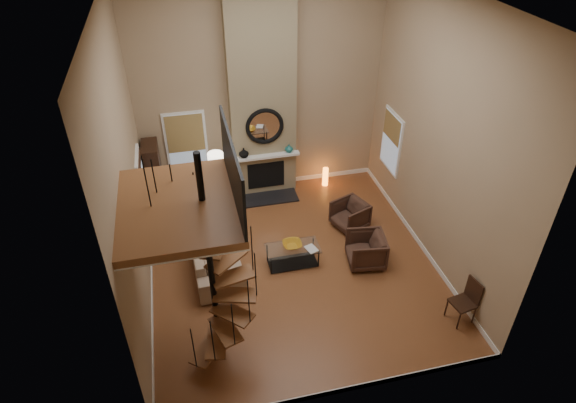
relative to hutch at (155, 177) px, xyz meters
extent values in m
cube|color=#975A30|center=(2.76, -2.77, -0.95)|extent=(6.00, 6.50, 0.01)
cube|color=tan|center=(2.76, 0.48, 1.80)|extent=(6.00, 0.02, 5.50)
cube|color=tan|center=(2.76, -6.02, 1.80)|extent=(6.00, 0.02, 5.50)
cube|color=tan|center=(-0.24, -2.77, 1.80)|extent=(0.02, 6.50, 5.50)
cube|color=tan|center=(5.76, -2.77, 1.80)|extent=(0.02, 6.50, 5.50)
cube|color=white|center=(2.76, 0.47, -0.89)|extent=(6.00, 0.02, 0.12)
cube|color=white|center=(2.76, -6.01, -0.89)|extent=(6.00, 0.02, 0.12)
cube|color=white|center=(-0.23, -2.77, -0.89)|extent=(0.02, 6.50, 0.12)
cube|color=white|center=(5.75, -2.77, -0.89)|extent=(0.02, 6.50, 0.12)
cube|color=#897959|center=(2.76, 0.29, 1.80)|extent=(1.60, 0.38, 5.50)
cube|color=black|center=(2.76, -0.20, -0.93)|extent=(1.50, 0.60, 0.04)
cube|color=black|center=(2.76, 0.09, -0.40)|extent=(0.95, 0.02, 0.72)
cube|color=white|center=(2.76, 0.01, 0.20)|extent=(1.70, 0.18, 0.06)
torus|color=black|center=(2.76, 0.07, 1.00)|extent=(0.94, 0.10, 0.94)
cylinder|color=white|center=(2.76, 0.08, 1.00)|extent=(0.80, 0.01, 0.80)
imported|color=black|center=(2.21, 0.05, 0.35)|extent=(0.24, 0.24, 0.25)
imported|color=#1B615F|center=(3.36, 0.05, 0.33)|extent=(0.20, 0.20, 0.21)
cube|color=white|center=(0.86, 0.46, 0.65)|extent=(1.02, 0.04, 1.52)
cube|color=#8C9EB2|center=(0.86, 0.44, 0.65)|extent=(0.90, 0.01, 1.40)
cube|color=#A18248|center=(0.86, 0.42, 0.86)|extent=(0.90, 0.01, 0.98)
cube|color=white|center=(5.74, -0.77, 0.65)|extent=(0.04, 1.02, 1.52)
cube|color=#8C9EB2|center=(5.71, -0.77, 0.65)|extent=(0.01, 0.90, 1.40)
cube|color=#A18248|center=(5.70, -0.77, 1.03)|extent=(0.01, 0.90, 0.63)
cube|color=white|center=(-0.21, -0.97, 0.10)|extent=(0.06, 1.05, 2.16)
cube|color=black|center=(-0.18, -0.97, 0.07)|extent=(0.05, 0.90, 2.05)
cube|color=#8C9EB2|center=(-0.15, -0.97, 0.50)|extent=(0.01, 0.60, 0.90)
cube|color=brown|center=(0.61, -4.57, 2.23)|extent=(1.70, 2.20, 0.12)
cube|color=white|center=(0.61, -4.57, 2.16)|extent=(1.70, 2.20, 0.03)
cube|color=black|center=(1.43, -4.57, 2.76)|extent=(0.04, 2.20, 0.94)
cylinder|color=black|center=(0.96, -4.57, 1.06)|extent=(0.10, 0.10, 4.02)
cube|color=brown|center=(0.74, -4.85, -0.69)|extent=(0.71, 0.78, 0.04)
cylinder|color=black|center=(0.52, -5.13, -0.22)|extent=(0.02, 0.02, 0.94)
cube|color=brown|center=(0.90, -4.92, -0.43)|extent=(0.46, 0.77, 0.04)
cylinder|color=black|center=(0.83, -5.28, 0.04)|extent=(0.02, 0.02, 0.94)
cube|color=brown|center=(1.07, -4.91, -0.17)|extent=(0.55, 0.79, 0.04)
cylinder|color=black|center=(1.18, -5.25, 0.30)|extent=(0.02, 0.02, 0.94)
cube|color=brown|center=(1.22, -4.82, 0.09)|extent=(0.75, 0.74, 0.04)
cylinder|color=black|center=(1.48, -5.07, 0.56)|extent=(0.02, 0.02, 0.94)
cube|color=brown|center=(1.30, -4.67, 0.35)|extent=(0.79, 0.53, 0.04)
cylinder|color=black|center=(1.65, -4.76, 0.82)|extent=(0.02, 0.02, 0.94)
cube|color=brown|center=(1.31, -4.49, 0.61)|extent=(0.77, 0.48, 0.04)
cylinder|color=black|center=(1.66, -4.42, 1.08)|extent=(0.02, 0.02, 0.94)
cube|color=brown|center=(1.23, -4.33, 0.87)|extent=(0.77, 0.72, 0.04)
cylinder|color=black|center=(1.51, -4.10, 1.34)|extent=(0.02, 0.02, 0.94)
cube|color=brown|center=(1.09, -4.23, 1.13)|extent=(0.58, 0.79, 0.04)
cylinder|color=black|center=(1.23, -3.90, 1.60)|extent=(0.02, 0.02, 0.94)
cube|color=brown|center=(0.92, -4.21, 1.39)|extent=(0.41, 0.75, 0.04)
cylinder|color=black|center=(0.88, -3.85, 1.86)|extent=(0.02, 0.02, 0.94)
cube|color=brown|center=(0.76, -4.27, 1.65)|extent=(0.68, 0.79, 0.04)
cylinder|color=black|center=(0.56, -3.97, 2.12)|extent=(0.02, 0.02, 0.94)
cube|color=brown|center=(0.64, -4.40, 1.91)|extent=(0.80, 0.64, 0.04)
cylinder|color=black|center=(0.32, -4.23, 2.38)|extent=(0.02, 0.02, 0.94)
cube|color=brown|center=(0.60, -4.57, 2.17)|extent=(0.72, 0.34, 0.04)
cylinder|color=black|center=(0.24, -4.57, 2.64)|extent=(0.02, 0.02, 0.94)
cube|color=black|center=(0.00, 0.00, 0.00)|extent=(0.37, 0.79, 1.76)
imported|color=tan|center=(1.13, -2.31, -0.55)|extent=(1.06, 2.53, 0.73)
imported|color=#41281E|center=(4.46, -1.77, -0.60)|extent=(0.95, 0.94, 0.67)
imported|color=#41281E|center=(4.39, -3.08, -0.60)|extent=(0.90, 0.88, 0.72)
cube|color=silver|center=(2.77, -2.75, -0.51)|extent=(1.15, 0.58, 0.02)
cube|color=black|center=(2.77, -2.75, -0.92)|extent=(1.06, 0.48, 0.01)
cylinder|color=black|center=(2.25, -2.97, -0.73)|extent=(0.03, 0.03, 0.42)
cylinder|color=black|center=(3.29, -2.97, -0.73)|extent=(0.03, 0.03, 0.42)
cylinder|color=black|center=(2.25, -2.53, -0.73)|extent=(0.03, 0.03, 0.42)
cylinder|color=black|center=(3.29, -2.53, -0.73)|extent=(0.03, 0.03, 0.42)
imported|color=#BF8A21|center=(2.77, -2.70, -0.45)|extent=(0.41, 0.41, 0.10)
imported|color=gray|center=(3.12, -2.90, -0.49)|extent=(0.28, 0.33, 0.03)
cylinder|color=black|center=(1.47, -0.51, -0.93)|extent=(0.33, 0.33, 0.03)
cylinder|color=black|center=(1.47, -0.51, -0.15)|extent=(0.04, 0.04, 1.43)
cylinder|color=#F2E5C6|center=(1.47, -0.51, 0.60)|extent=(0.37, 0.37, 0.30)
cylinder|color=orange|center=(4.38, 0.11, -0.70)|extent=(0.15, 0.15, 0.53)
cube|color=black|center=(5.49, -5.03, -0.51)|extent=(0.47, 0.47, 0.05)
cube|color=black|center=(5.69, -4.99, -0.25)|extent=(0.11, 0.38, 0.47)
cylinder|color=black|center=(5.35, -5.24, -0.74)|extent=(0.04, 0.04, 0.38)
cylinder|color=black|center=(5.70, -5.17, -0.74)|extent=(0.04, 0.04, 0.38)
cylinder|color=black|center=(5.28, -4.88, -0.74)|extent=(0.04, 0.04, 0.38)
cylinder|color=black|center=(5.64, -4.82, -0.74)|extent=(0.04, 0.04, 0.38)
camera|label=1|loc=(0.83, -10.50, 6.35)|focal=30.57mm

